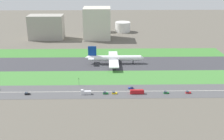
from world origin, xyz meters
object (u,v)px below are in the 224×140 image
car_5 (105,93)px  car_1 (131,88)px  terminal_building (46,27)px  car_2 (188,92)px  traffic_light (79,81)px  bus_0 (137,92)px  airliner (114,58)px  car_3 (114,93)px  fuel_tank_west (104,27)px  car_4 (166,93)px  fuel_tank_centre (123,27)px  car_6 (27,94)px  hangar_building (97,23)px  truck_0 (86,92)px

car_5 → car_1: bearing=-155.9°
terminal_building → car_1: bearing=-59.1°
car_2 → traffic_light: 94.97m
car_1 → bus_0: bearing=-67.9°
airliner → car_2: bearing=-52.1°
car_3 → fuel_tank_west: 237.30m
car_4 → car_2: 18.66m
fuel_tank_west → car_2: bearing=-73.1°
fuel_tank_centre → airliner: bearing=-96.7°
car_4 → airliner: bearing=-61.7°
car_1 → car_6: size_ratio=1.00×
car_1 → car_3: size_ratio=1.00×
hangar_building → car_2: bearing=-66.8°
airliner → fuel_tank_centre: airliner is taller
car_2 → hangar_building: size_ratio=0.10×
bus_0 → fuel_tank_west: bearing=-83.1°
airliner → car_3: (-1.46, -78.00, -5.31)m
airliner → car_6: 107.70m
car_1 → car_5: same height
airliner → car_2: size_ratio=14.77×
car_1 → terminal_building: size_ratio=0.09×
truck_0 → car_4: 67.32m
car_6 → car_5: (65.18, 0.00, 0.00)m
car_4 → fuel_tank_west: fuel_tank_west is taller
airliner → fuel_tank_west: airliner is taller
airliner → truck_0: airliner is taller
fuel_tank_west → car_4: bearing=-77.4°
car_6 → car_2: size_ratio=1.00×
car_6 → car_3: same height
car_2 → fuel_tank_west: bearing=-73.1°
car_5 → traffic_light: bearing=-37.2°
car_1 → car_2: size_ratio=1.00×
terminal_building → hangar_building: bearing=0.0°
airliner → terminal_building: bearing=129.9°
bus_0 → car_3: bus_0 is taller
bus_0 → terminal_building: bearing=-59.5°
car_1 → car_5: bearing=-155.9°
traffic_light → car_4: bearing=-13.6°
car_4 → terminal_building: 236.66m
bus_0 → fuel_tank_west: fuel_tank_west is taller
airliner → traffic_light: (-32.56, -60.01, -1.94)m
car_3 → fuel_tank_west: size_ratio=0.23×
truck_0 → car_4: (67.32, 0.00, -0.75)m
car_2 → car_5: (-69.52, 0.00, 0.00)m
airliner → hangar_building: hangar_building is taller
car_1 → bus_0: (4.05, -10.00, 0.90)m
traffic_light → hangar_building: bearing=86.4°
hangar_building → fuel_tank_centre: 62.04m
car_3 → terminal_building: bearing=-63.9°
car_4 → hangar_building: (-63.48, 192.00, 21.71)m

